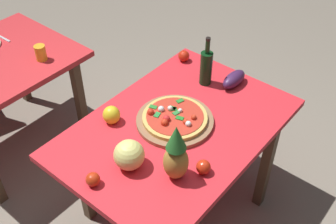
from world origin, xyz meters
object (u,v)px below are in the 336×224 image
(display_table, at_px, (177,137))
(drinking_glass_juice, at_px, (41,53))
(wine_bottle, at_px, (206,67))
(tomato_at_corner, at_px, (93,179))
(melon, at_px, (130,155))
(tomato_near_board, at_px, (184,56))
(pizza_board, at_px, (175,121))
(pineapple_left, at_px, (176,155))
(bell_pepper, at_px, (111,115))
(pizza, at_px, (174,117))
(eggplant, at_px, (234,79))
(tomato_beside_pepper, at_px, (203,167))
(knife_utensil, at_px, (2,38))

(display_table, xyz_separation_m, drinking_glass_juice, (-0.07, 1.12, 0.14))
(wine_bottle, height_order, tomato_at_corner, wine_bottle)
(melon, height_order, tomato_near_board, melon)
(pizza_board, bearing_deg, tomato_near_board, 33.23)
(pineapple_left, height_order, bell_pepper, pineapple_left)
(tomato_at_corner, distance_m, tomato_near_board, 1.16)
(pizza, distance_m, drinking_glass_juice, 1.10)
(pizza, relative_size, melon, 2.34)
(melon, height_order, eggplant, melon)
(display_table, bearing_deg, tomato_beside_pepper, -120.29)
(melon, height_order, tomato_beside_pepper, melon)
(tomato_at_corner, bearing_deg, pizza, -2.44)
(bell_pepper, height_order, drinking_glass_juice, drinking_glass_juice)
(tomato_at_corner, xyz_separation_m, tomato_beside_pepper, (0.40, -0.36, 0.00))
(knife_utensil, bearing_deg, pineapple_left, -98.28)
(pizza_board, relative_size, drinking_glass_juice, 4.09)
(wine_bottle, bearing_deg, pizza, -168.61)
(pineapple_left, relative_size, tomato_beside_pepper, 4.47)
(melon, distance_m, eggplant, 0.90)
(pizza_board, bearing_deg, bell_pepper, 128.26)
(pineapple_left, height_order, tomato_near_board, pineapple_left)
(drinking_glass_juice, distance_m, knife_utensil, 0.46)
(pizza, xyz_separation_m, drinking_glass_juice, (-0.08, 1.10, 0.01))
(tomato_near_board, relative_size, tomato_beside_pepper, 1.03)
(pizza, bearing_deg, eggplant, -7.57)
(bell_pepper, xyz_separation_m, tomato_near_board, (0.74, 0.06, -0.01))
(melon, bearing_deg, pizza, 4.70)
(bell_pepper, xyz_separation_m, tomato_at_corner, (-0.38, -0.25, -0.01))
(tomato_beside_pepper, bearing_deg, knife_utensil, 86.93)
(tomato_at_corner, bearing_deg, bell_pepper, 33.96)
(bell_pepper, xyz_separation_m, eggplant, (0.73, -0.35, -0.00))
(pizza, xyz_separation_m, knife_utensil, (-0.09, 1.55, -0.04))
(pizza, relative_size, pineapple_left, 1.11)
(pineapple_left, height_order, tomato_beside_pepper, pineapple_left)
(tomato_beside_pepper, bearing_deg, melon, 123.25)
(pizza_board, height_order, drinking_glass_juice, drinking_glass_juice)
(pizza, bearing_deg, tomato_at_corner, 177.56)
(wine_bottle, xyz_separation_m, knife_utensil, (-0.51, 1.47, -0.12))
(eggplant, relative_size, drinking_glass_juice, 1.87)
(eggplant, relative_size, tomato_beside_pepper, 2.70)
(tomato_at_corner, height_order, tomato_near_board, tomato_near_board)
(knife_utensil, bearing_deg, wine_bottle, -72.66)
(eggplant, bearing_deg, pizza_board, 172.54)
(eggplant, bearing_deg, tomato_near_board, 87.75)
(tomato_at_corner, bearing_deg, wine_bottle, 3.32)
(bell_pepper, bearing_deg, melon, -119.63)
(pizza_board, relative_size, melon, 2.79)
(eggplant, bearing_deg, bell_pepper, 154.53)
(eggplant, distance_m, drinking_glass_juice, 1.30)
(eggplant, xyz_separation_m, tomato_beside_pepper, (-0.70, -0.27, -0.01))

